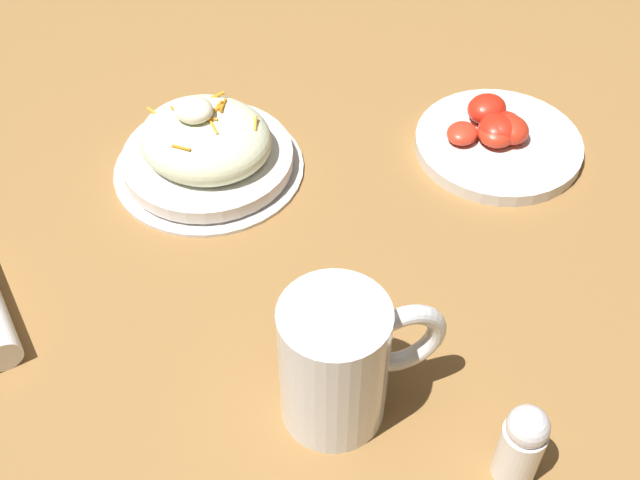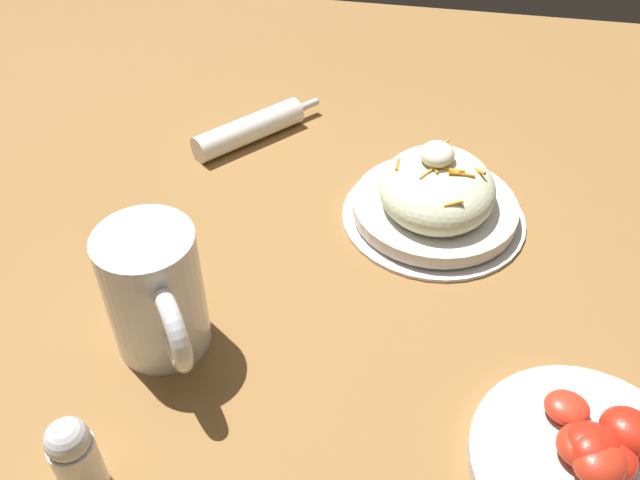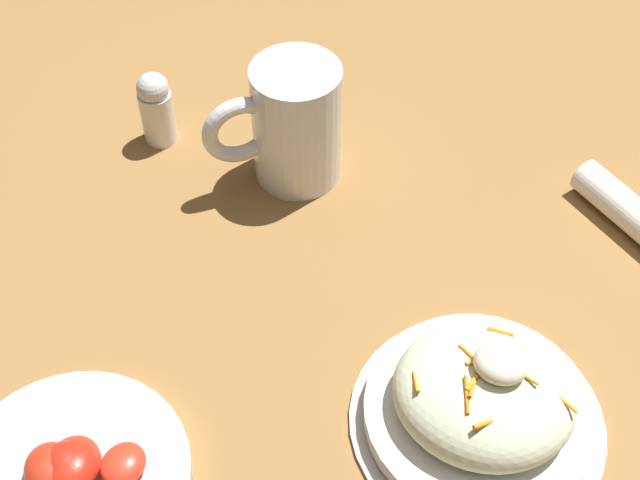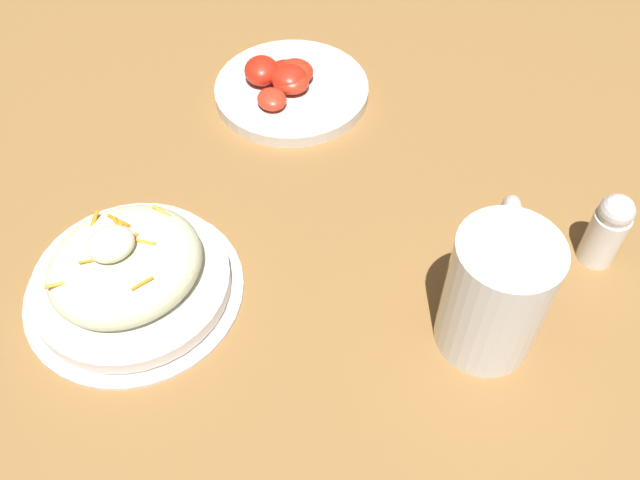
% 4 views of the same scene
% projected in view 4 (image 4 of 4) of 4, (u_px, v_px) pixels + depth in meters
% --- Properties ---
extents(ground_plane, '(1.43, 1.43, 0.00)m').
position_uv_depth(ground_plane, '(308.00, 307.00, 0.66)').
color(ground_plane, olive).
extents(salad_plate, '(0.21, 0.21, 0.10)m').
position_uv_depth(salad_plate, '(129.00, 273.00, 0.65)').
color(salad_plate, silver).
rests_on(salad_plate, ground_plane).
extents(beer_mug, '(0.13, 0.11, 0.13)m').
position_uv_depth(beer_mug, '(494.00, 296.00, 0.60)').
color(beer_mug, white).
rests_on(beer_mug, ground_plane).
extents(tomato_plate, '(0.19, 0.19, 0.05)m').
position_uv_depth(tomato_plate, '(289.00, 86.00, 0.85)').
color(tomato_plate, silver).
rests_on(tomato_plate, ground_plane).
extents(salt_shaker, '(0.04, 0.04, 0.09)m').
position_uv_depth(salt_shaker, '(608.00, 229.00, 0.67)').
color(salt_shaker, white).
rests_on(salt_shaker, ground_plane).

